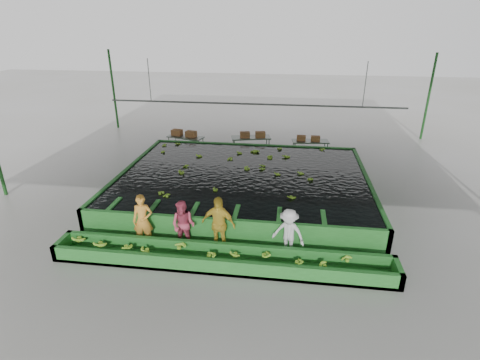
# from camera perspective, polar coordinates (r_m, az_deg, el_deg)

# --- Properties ---
(ground) EXTENTS (80.00, 80.00, 0.00)m
(ground) POSITION_cam_1_polar(r_m,az_deg,el_deg) (14.28, -0.28, -4.48)
(ground) COLOR gray
(ground) RESTS_ON ground
(shed_roof) EXTENTS (20.00, 22.00, 0.04)m
(shed_roof) POSITION_cam_1_polar(r_m,az_deg,el_deg) (12.76, -0.32, 15.86)
(shed_roof) COLOR #919498
(shed_roof) RESTS_ON shed_posts
(shed_posts) EXTENTS (20.00, 22.00, 5.00)m
(shed_posts) POSITION_cam_1_polar(r_m,az_deg,el_deg) (13.31, -0.30, 5.12)
(shed_posts) COLOR #194C1A
(shed_posts) RESTS_ON ground
(flotation_tank) EXTENTS (10.00, 8.00, 0.90)m
(flotation_tank) POSITION_cam_1_polar(r_m,az_deg,el_deg) (15.43, 0.51, -0.44)
(flotation_tank) COLOR #246F27
(flotation_tank) RESTS_ON ground
(tank_water) EXTENTS (9.70, 7.70, 0.00)m
(tank_water) POSITION_cam_1_polar(r_m,az_deg,el_deg) (15.27, 0.51, 0.94)
(tank_water) COLOR black
(tank_water) RESTS_ON flotation_tank
(sorting_trough) EXTENTS (10.00, 1.00, 0.50)m
(sorting_trough) POSITION_cam_1_polar(r_m,az_deg,el_deg) (11.11, -2.96, -11.84)
(sorting_trough) COLOR #246F27
(sorting_trough) RESTS_ON ground
(cableway_rail) EXTENTS (0.08, 0.08, 14.00)m
(cableway_rail) POSITION_cam_1_polar(r_m,az_deg,el_deg) (17.99, 2.00, 11.49)
(cableway_rail) COLOR #59605B
(cableway_rail) RESTS_ON shed_roof
(rail_hanger_left) EXTENTS (0.04, 0.04, 2.00)m
(rail_hanger_left) POSITION_cam_1_polar(r_m,az_deg,el_deg) (18.99, -13.65, 14.56)
(rail_hanger_left) COLOR #59605B
(rail_hanger_left) RESTS_ON shed_roof
(rail_hanger_right) EXTENTS (0.04, 0.04, 2.00)m
(rail_hanger_right) POSITION_cam_1_polar(r_m,az_deg,el_deg) (18.01, 18.54, 13.60)
(rail_hanger_right) COLOR #59605B
(rail_hanger_right) RESTS_ON shed_roof
(worker_a) EXTENTS (0.69, 0.52, 1.72)m
(worker_a) POSITION_cam_1_polar(r_m,az_deg,el_deg) (12.13, -14.58, -6.00)
(worker_a) COLOR orange
(worker_a) RESTS_ON ground
(worker_b) EXTENTS (0.87, 0.73, 1.60)m
(worker_b) POSITION_cam_1_polar(r_m,az_deg,el_deg) (11.75, -8.62, -6.81)
(worker_b) COLOR #B83F58
(worker_b) RESTS_ON ground
(worker_c) EXTENTS (1.14, 0.63, 1.83)m
(worker_c) POSITION_cam_1_polar(r_m,az_deg,el_deg) (11.45, -3.33, -6.75)
(worker_c) COLOR gold
(worker_c) RESTS_ON ground
(worker_d) EXTENTS (1.14, 0.88, 1.56)m
(worker_d) POSITION_cam_1_polar(r_m,az_deg,el_deg) (11.34, 7.39, -8.04)
(worker_d) COLOR silver
(worker_d) RESTS_ON ground
(packing_table_left) EXTENTS (2.07, 1.26, 0.88)m
(packing_table_left) POSITION_cam_1_polar(r_m,az_deg,el_deg) (20.61, -8.23, 5.42)
(packing_table_left) COLOR #59605B
(packing_table_left) RESTS_ON ground
(packing_table_mid) EXTENTS (2.18, 1.29, 0.93)m
(packing_table_mid) POSITION_cam_1_polar(r_m,az_deg,el_deg) (20.15, 1.67, 5.31)
(packing_table_mid) COLOR #59605B
(packing_table_mid) RESTS_ON ground
(packing_table_right) EXTENTS (1.94, 0.97, 0.85)m
(packing_table_right) POSITION_cam_1_polar(r_m,az_deg,el_deg) (20.09, 10.60, 4.74)
(packing_table_right) COLOR #59605B
(packing_table_right) RESTS_ON ground
(box_stack_left) EXTENTS (1.46, 0.70, 0.30)m
(box_stack_left) POSITION_cam_1_polar(r_m,az_deg,el_deg) (20.60, -8.51, 6.67)
(box_stack_left) COLOR brown
(box_stack_left) RESTS_ON packing_table_left
(box_stack_mid) EXTENTS (1.37, 0.60, 0.29)m
(box_stack_mid) POSITION_cam_1_polar(r_m,az_deg,el_deg) (19.96, 1.93, 6.53)
(box_stack_mid) COLOR brown
(box_stack_mid) RESTS_ON packing_table_mid
(box_stack_right) EXTENTS (1.19, 0.34, 0.26)m
(box_stack_right) POSITION_cam_1_polar(r_m,az_deg,el_deg) (19.95, 10.34, 5.92)
(box_stack_right) COLOR brown
(box_stack_right) RESTS_ON packing_table_right
(floating_bananas) EXTENTS (9.46, 6.45, 0.13)m
(floating_bananas) POSITION_cam_1_polar(r_m,az_deg,el_deg) (16.01, 0.88, 2.00)
(floating_bananas) COLOR #84C22B
(floating_bananas) RESTS_ON tank_water
(trough_bananas) EXTENTS (8.39, 0.56, 0.11)m
(trough_bananas) POSITION_cam_1_polar(r_m,az_deg,el_deg) (11.02, -2.97, -11.20)
(trough_bananas) COLOR #84C22B
(trough_bananas) RESTS_ON sorting_trough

